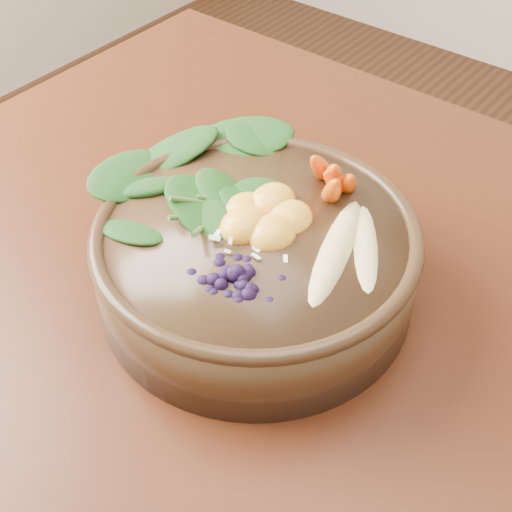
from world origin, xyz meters
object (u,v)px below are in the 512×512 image
(mandarin_cluster, at_px, (265,205))
(blueberry_pile, at_px, (236,260))
(carrot_cluster, at_px, (339,155))
(kale_heap, at_px, (230,162))
(banana_halves, at_px, (352,236))
(dining_table, at_px, (494,478))
(stoneware_bowl, at_px, (256,263))

(mandarin_cluster, relative_size, blueberry_pile, 0.69)
(carrot_cluster, xyz_separation_m, blueberry_pile, (0.00, -0.16, -0.02))
(kale_heap, height_order, mandarin_cluster, kale_heap)
(banana_halves, xyz_separation_m, blueberry_pile, (-0.06, -0.10, 0.01))
(dining_table, bearing_deg, stoneware_bowl, -176.42)
(carrot_cluster, relative_size, blueberry_pile, 0.60)
(carrot_cluster, bearing_deg, stoneware_bowl, -123.69)
(dining_table, xyz_separation_m, blueberry_pile, (-0.26, -0.08, 0.20))
(banana_halves, distance_m, mandarin_cluster, 0.09)
(kale_heap, bearing_deg, mandarin_cluster, -21.90)
(stoneware_bowl, distance_m, blueberry_pile, 0.09)
(mandarin_cluster, bearing_deg, carrot_cluster, 70.08)
(carrot_cluster, height_order, blueberry_pile, carrot_cluster)
(dining_table, bearing_deg, carrot_cluster, 162.12)
(dining_table, height_order, stoneware_bowl, stoneware_bowl)
(stoneware_bowl, xyz_separation_m, kale_heap, (-0.07, 0.05, 0.07))
(dining_table, distance_m, blueberry_pile, 0.33)
(stoneware_bowl, bearing_deg, dining_table, 3.58)
(kale_heap, bearing_deg, stoneware_bowl, -33.24)
(mandarin_cluster, bearing_deg, blueberry_pile, -69.38)
(mandarin_cluster, xyz_separation_m, blueberry_pile, (0.03, -0.08, 0.00))
(stoneware_bowl, xyz_separation_m, banana_halves, (0.09, 0.04, 0.06))
(blueberry_pile, bearing_deg, mandarin_cluster, 110.62)
(kale_heap, height_order, carrot_cluster, carrot_cluster)
(dining_table, height_order, carrot_cluster, carrot_cluster)
(stoneware_bowl, bearing_deg, mandarin_cluster, 103.55)
(carrot_cluster, relative_size, mandarin_cluster, 0.87)
(stoneware_bowl, distance_m, banana_halves, 0.11)
(banana_halves, bearing_deg, blueberry_pile, -141.51)
(stoneware_bowl, relative_size, carrot_cluster, 3.63)
(carrot_cluster, distance_m, banana_halves, 0.09)
(mandarin_cluster, bearing_deg, stoneware_bowl, -76.45)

